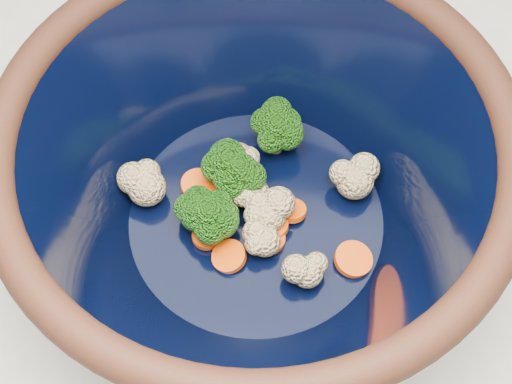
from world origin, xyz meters
The scene contains 2 objects.
mixing_bowl centered at (-0.10, 0.06, 1.00)m, with size 0.49×0.49×0.18m.
vegetable_pile centered at (-0.11, 0.08, 0.96)m, with size 0.22×0.17×0.06m.
Camera 1 is at (-0.06, -0.24, 1.49)m, focal length 50.00 mm.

